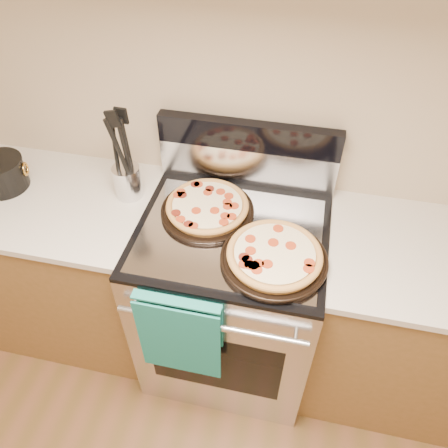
% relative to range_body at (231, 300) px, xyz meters
% --- Properties ---
extents(wall_back, '(4.00, 0.00, 4.00)m').
position_rel_range_body_xyz_m(wall_back, '(0.00, 0.35, 0.90)').
color(wall_back, '#C8B090').
rests_on(wall_back, ground).
extents(range_body, '(0.76, 0.68, 0.90)m').
position_rel_range_body_xyz_m(range_body, '(0.00, 0.00, 0.00)').
color(range_body, '#B7B7BC').
rests_on(range_body, ground).
extents(oven_window, '(0.56, 0.01, 0.40)m').
position_rel_range_body_xyz_m(oven_window, '(0.00, -0.34, 0.00)').
color(oven_window, black).
rests_on(oven_window, range_body).
extents(cooktop, '(0.76, 0.68, 0.02)m').
position_rel_range_body_xyz_m(cooktop, '(0.00, 0.00, 0.46)').
color(cooktop, black).
rests_on(cooktop, range_body).
extents(backsplash_lower, '(0.76, 0.06, 0.18)m').
position_rel_range_body_xyz_m(backsplash_lower, '(0.00, 0.31, 0.56)').
color(backsplash_lower, silver).
rests_on(backsplash_lower, cooktop).
extents(backsplash_upper, '(0.76, 0.06, 0.12)m').
position_rel_range_body_xyz_m(backsplash_upper, '(0.00, 0.31, 0.71)').
color(backsplash_upper, black).
rests_on(backsplash_upper, backsplash_lower).
extents(oven_handle, '(0.70, 0.03, 0.03)m').
position_rel_range_body_xyz_m(oven_handle, '(0.00, -0.38, 0.35)').
color(oven_handle, silver).
rests_on(oven_handle, range_body).
extents(dish_towel, '(0.32, 0.05, 0.42)m').
position_rel_range_body_xyz_m(dish_towel, '(-0.12, -0.38, 0.25)').
color(dish_towel, teal).
rests_on(dish_towel, oven_handle).
extents(foil_sheet, '(0.70, 0.55, 0.01)m').
position_rel_range_body_xyz_m(foil_sheet, '(0.00, -0.03, 0.47)').
color(foil_sheet, gray).
rests_on(foil_sheet, cooktop).
extents(cabinet_left, '(1.00, 0.62, 0.88)m').
position_rel_range_body_xyz_m(cabinet_left, '(-0.88, 0.03, -0.01)').
color(cabinet_left, brown).
rests_on(cabinet_left, ground).
extents(countertop_left, '(1.02, 0.64, 0.03)m').
position_rel_range_body_xyz_m(countertop_left, '(-0.88, 0.03, 0.45)').
color(countertop_left, beige).
rests_on(countertop_left, cabinet_left).
extents(cabinet_right, '(1.00, 0.62, 0.88)m').
position_rel_range_body_xyz_m(cabinet_right, '(0.88, 0.03, -0.01)').
color(cabinet_right, brown).
rests_on(cabinet_right, ground).
extents(pepperoni_pizza_back, '(0.47, 0.47, 0.05)m').
position_rel_range_body_xyz_m(pepperoni_pizza_back, '(-0.12, 0.07, 0.50)').
color(pepperoni_pizza_back, '#AA7234').
rests_on(pepperoni_pizza_back, foil_sheet).
extents(pepperoni_pizza_front, '(0.50, 0.50, 0.05)m').
position_rel_range_body_xyz_m(pepperoni_pizza_front, '(0.18, -0.13, 0.50)').
color(pepperoni_pizza_front, '#AA7234').
rests_on(pepperoni_pizza_front, foil_sheet).
extents(utensil_crock, '(0.14, 0.14, 0.15)m').
position_rel_range_body_xyz_m(utensil_crock, '(-0.48, 0.12, 0.53)').
color(utensil_crock, silver).
rests_on(utensil_crock, countertop_left).
extents(saucepan, '(0.26, 0.26, 0.13)m').
position_rel_range_body_xyz_m(saucepan, '(-1.04, 0.06, 0.52)').
color(saucepan, black).
rests_on(saucepan, countertop_left).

